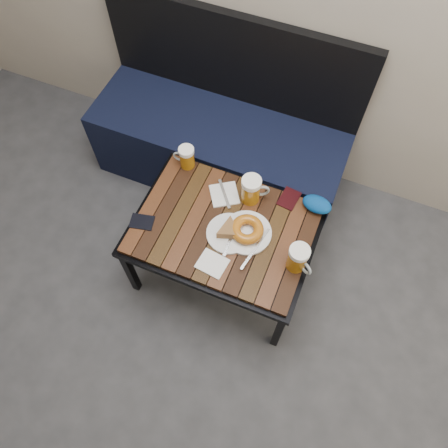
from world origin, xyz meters
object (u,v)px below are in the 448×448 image
at_px(beer_mug_left, 186,157).
at_px(plate_bagel, 247,231).
at_px(knit_pouch, 317,204).
at_px(passport_navy, 142,222).
at_px(cafe_table, 224,231).
at_px(plate_pie, 229,232).
at_px(passport_burgundy, 289,199).
at_px(beer_mug_right, 298,258).
at_px(bench, 220,143).
at_px(beer_mug_centre, 252,190).

bearing_deg(beer_mug_left, plate_bagel, 144.26).
bearing_deg(knit_pouch, passport_navy, -152.15).
distance_m(cafe_table, plate_pie, 0.08).
bearing_deg(passport_burgundy, plate_pie, -116.77).
bearing_deg(plate_pie, beer_mug_right, -5.49).
xyz_separation_m(cafe_table, passport_navy, (-0.36, -0.12, 0.05)).
relative_size(plate_pie, passport_burgundy, 1.82).
xyz_separation_m(beer_mug_left, knit_pouch, (0.66, 0.00, -0.03)).
bearing_deg(passport_burgundy, bench, 152.88).
distance_m(cafe_table, passport_navy, 0.38).
bearing_deg(passport_burgundy, plate_bagel, -108.27).
xyz_separation_m(plate_pie, passport_navy, (-0.40, -0.10, -0.02)).
bearing_deg(knit_pouch, beer_mug_right, -89.54).
xyz_separation_m(plate_bagel, passport_navy, (-0.47, -0.13, -0.02)).
distance_m(beer_mug_centre, plate_bagel, 0.20).
bearing_deg(passport_burgundy, knit_pouch, 7.84).
xyz_separation_m(beer_mug_left, plate_bagel, (0.41, -0.25, -0.04)).
bearing_deg(bench, cafe_table, -65.65).
distance_m(passport_navy, knit_pouch, 0.81).
relative_size(beer_mug_centre, passport_navy, 1.38).
height_order(beer_mug_left, plate_bagel, beer_mug_left).
bearing_deg(beer_mug_left, cafe_table, 135.23).
height_order(beer_mug_centre, beer_mug_right, beer_mug_centre).
height_order(cafe_table, passport_navy, passport_navy).
height_order(beer_mug_left, plate_pie, beer_mug_left).
distance_m(beer_mug_left, plate_bagel, 0.48).
relative_size(beer_mug_left, passport_burgundy, 1.06).
distance_m(beer_mug_right, plate_pie, 0.33).
xyz_separation_m(cafe_table, plate_bagel, (0.11, 0.01, 0.07)).
bearing_deg(cafe_table, beer_mug_left, 139.65).
xyz_separation_m(plate_pie, plate_bagel, (0.07, 0.03, 0.00)).
xyz_separation_m(cafe_table, plate_pie, (0.04, -0.03, 0.07)).
bearing_deg(knit_pouch, plate_pie, -138.60).
relative_size(cafe_table, beer_mug_right, 5.85).
bearing_deg(bench, beer_mug_centre, -51.04).
bearing_deg(beer_mug_centre, passport_navy, -168.86).
height_order(plate_pie, passport_navy, plate_pie).
bearing_deg(bench, beer_mug_left, -95.37).
relative_size(cafe_table, plate_bagel, 2.84).
height_order(bench, beer_mug_centre, bench).
height_order(beer_mug_centre, knit_pouch, beer_mug_centre).
bearing_deg(bench, passport_burgundy, -34.36).
relative_size(beer_mug_left, plate_pie, 0.58).
height_order(cafe_table, passport_burgundy, passport_burgundy).
relative_size(bench, beer_mug_right, 9.75).
height_order(beer_mug_left, knit_pouch, beer_mug_left).
distance_m(cafe_table, beer_mug_right, 0.38).
xyz_separation_m(passport_navy, passport_burgundy, (0.59, 0.38, 0.00)).
distance_m(bench, cafe_table, 0.68).
distance_m(plate_bagel, passport_burgundy, 0.28).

